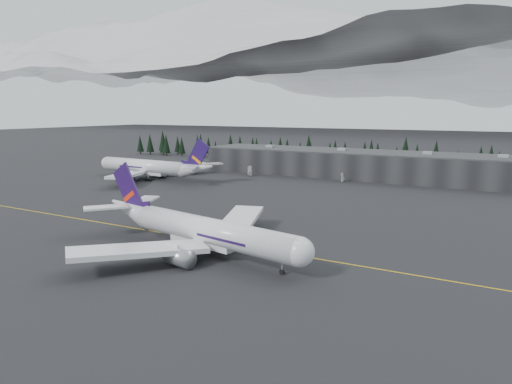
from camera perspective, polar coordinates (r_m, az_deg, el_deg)
The scene contains 9 objects.
ground at distance 115.80m, azimuth -4.87°, elevation -5.92°, with size 1400.00×1400.00×0.00m, color black.
taxiline at distance 114.22m, azimuth -5.44°, elevation -6.15°, with size 400.00×0.40×0.02m, color gold.
terminal at distance 227.25m, azimuth 13.09°, elevation 3.41°, with size 160.00×30.00×12.60m.
treeline at distance 262.69m, azimuth 15.38°, elevation 4.46°, with size 360.00×20.00×15.00m, color black.
mountain_ridge at distance 1094.17m, azimuth 26.22°, elevation 7.47°, with size 4400.00×900.00×420.00m, color white, non-canonical shape.
jet_main at distance 105.73m, azimuth -7.60°, elevation -4.55°, with size 63.75×58.39×18.86m.
jet_parked at distance 219.10m, azimuth -12.76°, elevation 3.03°, with size 68.84×63.49×20.23m.
gse_vehicle_a at distance 225.67m, azimuth -0.73°, elevation 2.20°, with size 2.35×5.09×1.41m, color silver.
gse_vehicle_b at distance 209.66m, azimuth 10.77°, elevation 1.42°, with size 1.75×4.34×1.48m, color silver.
Camera 1 is at (62.76, -91.90, 32.04)m, focal length 32.00 mm.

